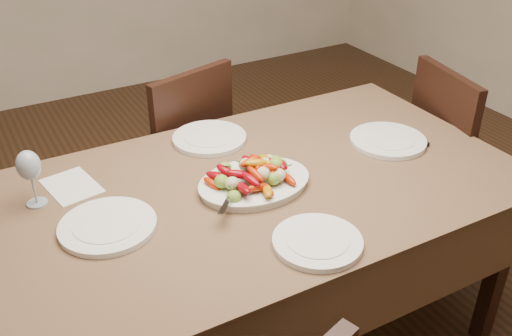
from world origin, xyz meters
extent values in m
cube|color=brown|center=(-0.15, 0.13, 0.38)|extent=(1.85, 1.06, 0.76)
ellipsoid|color=white|center=(-0.16, 0.12, 0.77)|extent=(0.38, 0.28, 0.02)
cylinder|color=white|center=(-0.66, 0.13, 0.77)|extent=(0.29, 0.29, 0.02)
cylinder|color=white|center=(0.44, 0.14, 0.77)|extent=(0.29, 0.29, 0.02)
cylinder|color=white|center=(-0.15, 0.50, 0.77)|extent=(0.29, 0.29, 0.02)
cylinder|color=white|center=(-0.16, -0.24, 0.77)|extent=(0.26, 0.26, 0.02)
cube|color=silver|center=(-0.70, 0.43, 0.76)|extent=(0.18, 0.23, 0.00)
camera|label=1|loc=(-0.96, -1.30, 1.79)|focal=40.00mm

